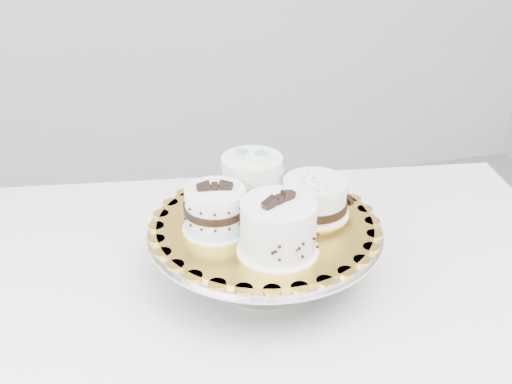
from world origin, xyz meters
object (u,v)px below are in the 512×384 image
object	(u,v)px
cake_stand	(265,242)
cake_banded	(216,211)
cake_board	(265,224)
cake_ribbon	(315,198)
table	(264,316)
cake_swirl	(278,228)
cake_dots	(252,177)

from	to	relation	value
cake_stand	cake_banded	size ratio (longest dim) A/B	3.45
cake_board	cake_ribbon	bearing A→B (deg)	5.84
table	cake_board	world-z (taller)	cake_board
cake_swirl	cake_ribbon	world-z (taller)	cake_swirl
cake_board	cake_swirl	bearing A→B (deg)	-92.44
cake_stand	cake_board	world-z (taller)	cake_board
cake_banded	cake_board	bearing A→B (deg)	6.48
cake_stand	cake_board	xyz separation A→B (m)	(0.00, -0.00, 0.03)
cake_stand	cake_board	distance (m)	0.03
table	cake_swirl	xyz separation A→B (m)	(-0.00, -0.09, 0.23)
cake_dots	cake_ribbon	size ratio (longest dim) A/B	0.95
cake_dots	cake_swirl	bearing A→B (deg)	-98.09
cake_dots	cake_ribbon	bearing A→B (deg)	-49.05
table	cake_stand	distance (m)	0.16
table	cake_dots	bearing A→B (deg)	97.77
cake_swirl	cake_ribbon	xyz separation A→B (m)	(0.09, 0.09, -0.01)
cake_board	cake_dots	size ratio (longest dim) A/B	2.79
cake_board	cake_dots	world-z (taller)	cake_dots
cake_board	cake_ribbon	xyz separation A→B (m)	(0.09, 0.01, 0.03)
cake_dots	cake_ribbon	distance (m)	0.12
table	cake_stand	bearing A→B (deg)	-88.34
cake_banded	cake_stand	bearing A→B (deg)	6.48
cake_swirl	cake_board	bearing A→B (deg)	60.79
cake_swirl	cake_dots	world-z (taller)	cake_swirl
cake_stand	cake_dots	size ratio (longest dim) A/B	3.03
table	cake_dots	xyz separation A→B (m)	(0.00, 0.08, 0.23)
table	cake_banded	size ratio (longest dim) A/B	11.15
cake_swirl	table	bearing A→B (deg)	60.48
cake_dots	cake_board	bearing A→B (deg)	-97.64
cake_board	cake_stand	bearing A→B (deg)	90.00
cake_swirl	cake_ribbon	size ratio (longest dim) A/B	1.14
cake_board	cake_ribbon	distance (m)	0.09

